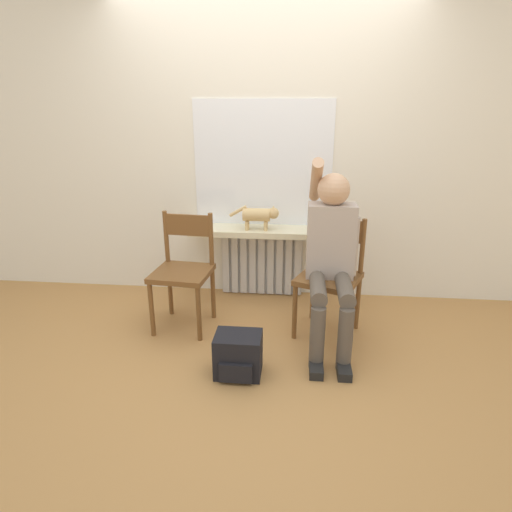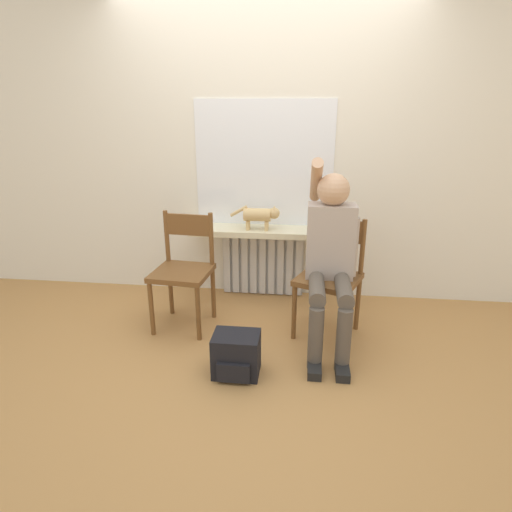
{
  "view_description": "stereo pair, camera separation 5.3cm",
  "coord_description": "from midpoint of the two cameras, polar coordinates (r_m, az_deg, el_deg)",
  "views": [
    {
      "loc": [
        0.31,
        -2.51,
        1.65
      ],
      "look_at": [
        0.0,
        0.6,
        0.56
      ],
      "focal_mm": 30.0,
      "sensor_mm": 36.0,
      "label": 1
    },
    {
      "loc": [
        0.36,
        -2.51,
        1.65
      ],
      "look_at": [
        0.0,
        0.6,
        0.56
      ],
      "focal_mm": 30.0,
      "sensor_mm": 36.0,
      "label": 2
    }
  ],
  "objects": [
    {
      "name": "ground_plane",
      "position": [
        3.03,
        -1.67,
        -13.86
      ],
      "size": [
        12.0,
        12.0,
        0.0
      ],
      "primitive_type": "plane",
      "color": "#B27F47"
    },
    {
      "name": "wall_with_window",
      "position": [
        3.77,
        0.55,
        14.66
      ],
      "size": [
        7.0,
        0.06,
        2.7
      ],
      "color": "white",
      "rests_on": "ground_plane"
    },
    {
      "name": "radiator",
      "position": [
        3.92,
        0.4,
        -0.87
      ],
      "size": [
        0.74,
        0.08,
        0.61
      ],
      "color": "silver",
      "rests_on": "ground_plane"
    },
    {
      "name": "windowsill",
      "position": [
        3.72,
        0.27,
        3.33
      ],
      "size": [
        1.24,
        0.31,
        0.05
      ],
      "color": "beige",
      "rests_on": "radiator"
    },
    {
      "name": "window_glass",
      "position": [
        3.75,
        0.5,
        12.13
      ],
      "size": [
        1.19,
        0.01,
        1.06
      ],
      "color": "white",
      "rests_on": "windowsill"
    },
    {
      "name": "chair_left",
      "position": [
        3.35,
        -10.09,
        -1.75
      ],
      "size": [
        0.46,
        0.46,
        0.89
      ],
      "rotation": [
        0.0,
        0.0,
        -0.09
      ],
      "color": "brown",
      "rests_on": "ground_plane"
    },
    {
      "name": "chair_right",
      "position": [
        3.23,
        9.44,
        -2.47
      ],
      "size": [
        0.55,
        0.55,
        0.89
      ],
      "rotation": [
        0.0,
        0.0,
        -0.39
      ],
      "color": "brown",
      "rests_on": "ground_plane"
    },
    {
      "name": "person",
      "position": [
        3.04,
        9.51,
        0.67
      ],
      "size": [
        0.36,
        1.04,
        1.34
      ],
      "color": "brown",
      "rests_on": "ground_plane"
    },
    {
      "name": "cat",
      "position": [
        3.63,
        0.09,
        5.5
      ],
      "size": [
        0.43,
        0.11,
        0.21
      ],
      "color": "#DBB77A",
      "rests_on": "windowsill"
    },
    {
      "name": "backpack",
      "position": [
        2.84,
        -2.94,
        -13.05
      ],
      "size": [
        0.3,
        0.26,
        0.28
      ],
      "color": "black",
      "rests_on": "ground_plane"
    }
  ]
}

